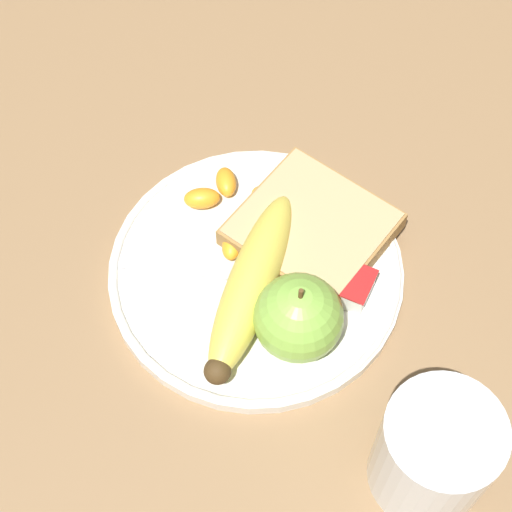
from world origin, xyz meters
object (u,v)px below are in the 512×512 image
(fork, at_px, (255,276))
(jam_packet, at_px, (346,284))
(banana, at_px, (251,285))
(apple, at_px, (298,318))
(plate, at_px, (256,271))
(juice_glass, at_px, (433,455))
(bread_slice, at_px, (312,229))

(fork, distance_m, jam_packet, 0.07)
(banana, bearing_deg, apple, -20.24)
(plate, height_order, fork, fork)
(juice_glass, height_order, bread_slice, juice_glass)
(apple, bearing_deg, jam_packet, 71.61)
(bread_slice, relative_size, jam_packet, 3.26)
(apple, height_order, jam_packet, apple)
(plate, bearing_deg, bread_slice, 59.30)
(plate, relative_size, bread_slice, 1.78)
(bread_slice, height_order, fork, bread_slice)
(bread_slice, distance_m, fork, 0.06)
(bread_slice, bearing_deg, plate, -120.70)
(juice_glass, xyz_separation_m, fork, (-0.18, 0.09, -0.03))
(apple, distance_m, bread_slice, 0.10)
(juice_glass, distance_m, banana, 0.19)
(jam_packet, bearing_deg, apple, -108.39)
(plate, height_order, banana, banana)
(jam_packet, bearing_deg, fork, -164.48)
(juice_glass, bearing_deg, jam_packet, 134.37)
(apple, bearing_deg, fork, 146.48)
(juice_glass, bearing_deg, bread_slice, 136.19)
(bread_slice, bearing_deg, banana, -106.04)
(plate, relative_size, juice_glass, 2.53)
(apple, height_order, banana, apple)
(jam_packet, bearing_deg, plate, -170.94)
(bread_slice, bearing_deg, jam_packet, -38.95)
(juice_glass, xyz_separation_m, bread_slice, (-0.15, 0.15, -0.02))
(banana, distance_m, bread_slice, 0.08)
(apple, height_order, bread_slice, apple)
(apple, relative_size, banana, 0.44)
(bread_slice, height_order, jam_packet, same)
(banana, distance_m, jam_packet, 0.08)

